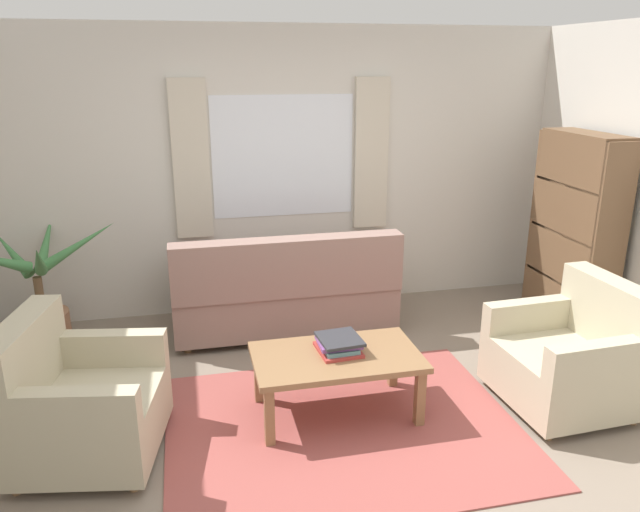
% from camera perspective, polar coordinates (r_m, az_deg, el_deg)
% --- Properties ---
extents(ground_plane, '(6.24, 6.24, 0.00)m').
position_cam_1_polar(ground_plane, '(4.10, 2.19, -15.89)').
color(ground_plane, gray).
extents(wall_back, '(5.32, 0.12, 2.60)m').
position_cam_1_polar(wall_back, '(5.71, -3.55, 7.92)').
color(wall_back, silver).
rests_on(wall_back, ground_plane).
extents(window_with_curtains, '(1.98, 0.07, 1.40)m').
position_cam_1_polar(window_with_curtains, '(5.60, -3.44, 9.29)').
color(window_with_curtains, white).
extents(area_rug, '(2.25, 1.78, 0.01)m').
position_cam_1_polar(area_rug, '(4.10, 2.19, -15.82)').
color(area_rug, '#9E4C47').
rests_on(area_rug, ground_plane).
extents(couch, '(1.90, 0.82, 0.92)m').
position_cam_1_polar(couch, '(5.28, -3.37, -3.38)').
color(couch, gray).
rests_on(couch, ground_plane).
extents(armchair_left, '(0.96, 0.97, 0.88)m').
position_cam_1_polar(armchair_left, '(3.95, -21.88, -12.70)').
color(armchair_left, '#BCB293').
rests_on(armchair_left, ground_plane).
extents(armchair_right, '(0.86, 0.88, 0.88)m').
position_cam_1_polar(armchair_right, '(4.53, 22.63, -8.74)').
color(armchair_right, '#BCB293').
rests_on(armchair_right, ground_plane).
extents(coffee_table, '(1.10, 0.64, 0.44)m').
position_cam_1_polar(coffee_table, '(4.06, 1.58, -9.96)').
color(coffee_table, olive).
rests_on(coffee_table, ground_plane).
extents(book_stack_on_table, '(0.30, 0.32, 0.10)m').
position_cam_1_polar(book_stack_on_table, '(4.06, 1.77, -8.29)').
color(book_stack_on_table, '#B23833').
rests_on(book_stack_on_table, coffee_table).
extents(potted_plant, '(1.20, 1.24, 1.06)m').
position_cam_1_polar(potted_plant, '(5.52, -24.74, -3.72)').
color(potted_plant, '#9E6B4C').
rests_on(potted_plant, ground_plane).
extents(bookshelf, '(0.30, 0.94, 1.72)m').
position_cam_1_polar(bookshelf, '(5.66, 22.75, 2.17)').
color(bookshelf, brown).
rests_on(bookshelf, ground_plane).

